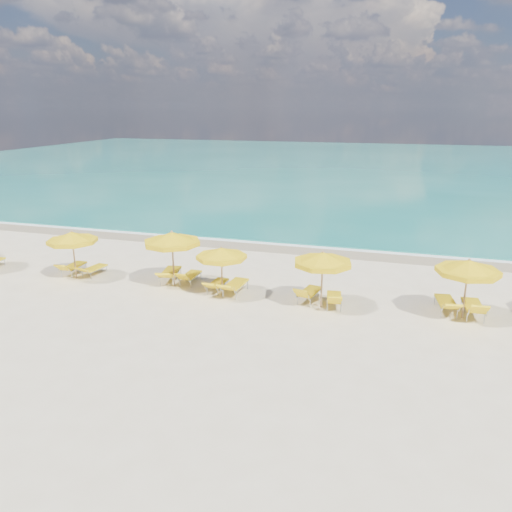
# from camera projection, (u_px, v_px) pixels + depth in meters

# --- Properties ---
(ground_plane) EXTENTS (120.00, 120.00, 0.00)m
(ground_plane) POSITION_uv_depth(u_px,v_px,m) (246.00, 294.00, 20.65)
(ground_plane) COLOR beige
(ocean) EXTENTS (120.00, 80.00, 0.30)m
(ocean) POSITION_uv_depth(u_px,v_px,m) (357.00, 166.00, 64.71)
(ocean) COLOR #136E62
(ocean) RESTS_ON ground
(wet_sand_band) EXTENTS (120.00, 2.60, 0.01)m
(wet_sand_band) POSITION_uv_depth(u_px,v_px,m) (286.00, 247.00, 27.44)
(wet_sand_band) COLOR tan
(wet_sand_band) RESTS_ON ground
(foam_line) EXTENTS (120.00, 1.20, 0.03)m
(foam_line) POSITION_uv_depth(u_px,v_px,m) (290.00, 243.00, 28.17)
(foam_line) COLOR white
(foam_line) RESTS_ON ground
(whitecap_near) EXTENTS (14.00, 0.36, 0.05)m
(whitecap_near) POSITION_uv_depth(u_px,v_px,m) (238.00, 208.00, 37.88)
(whitecap_near) COLOR white
(whitecap_near) RESTS_ON ground
(whitecap_far) EXTENTS (18.00, 0.30, 0.05)m
(whitecap_far) POSITION_uv_depth(u_px,v_px,m) (429.00, 201.00, 40.51)
(whitecap_far) COLOR white
(whitecap_far) RESTS_ON ground
(umbrella_2) EXTENTS (2.37, 2.37, 2.22)m
(umbrella_2) POSITION_uv_depth(u_px,v_px,m) (72.00, 238.00, 21.94)
(umbrella_2) COLOR tan
(umbrella_2) RESTS_ON ground
(umbrella_3) EXTENTS (2.75, 2.75, 2.45)m
(umbrella_3) POSITION_uv_depth(u_px,v_px,m) (172.00, 239.00, 20.97)
(umbrella_3) COLOR tan
(umbrella_3) RESTS_ON ground
(umbrella_4) EXTENTS (2.69, 2.69, 2.09)m
(umbrella_4) POSITION_uv_depth(u_px,v_px,m) (221.00, 254.00, 19.97)
(umbrella_4) COLOR tan
(umbrella_4) RESTS_ON ground
(umbrella_5) EXTENTS (2.63, 2.63, 2.28)m
(umbrella_5) POSITION_uv_depth(u_px,v_px,m) (323.00, 259.00, 18.71)
(umbrella_5) COLOR tan
(umbrella_5) RESTS_ON ground
(umbrella_6) EXTENTS (2.50, 2.50, 2.29)m
(umbrella_6) POSITION_uv_depth(u_px,v_px,m) (468.00, 268.00, 17.70)
(umbrella_6) COLOR tan
(umbrella_6) RESTS_ON ground
(lounger_2_left) EXTENTS (0.68, 1.79, 0.77)m
(lounger_2_left) POSITION_uv_depth(u_px,v_px,m) (73.00, 269.00, 23.04)
(lounger_2_left) COLOR #A5A8AD
(lounger_2_left) RESTS_ON ground
(lounger_2_right) EXTENTS (0.73, 1.70, 0.66)m
(lounger_2_right) POSITION_uv_depth(u_px,v_px,m) (94.00, 271.00, 22.85)
(lounger_2_right) COLOR #A5A8AD
(lounger_2_right) RESTS_ON ground
(lounger_3_left) EXTENTS (1.05, 2.15, 0.81)m
(lounger_3_left) POSITION_uv_depth(u_px,v_px,m) (170.00, 276.00, 22.05)
(lounger_3_left) COLOR #A5A8AD
(lounger_3_left) RESTS_ON ground
(lounger_3_right) EXTENTS (0.59, 1.70, 0.76)m
(lounger_3_right) POSITION_uv_depth(u_px,v_px,m) (190.00, 279.00, 21.83)
(lounger_3_right) COLOR #A5A8AD
(lounger_3_right) RESTS_ON ground
(lounger_4_left) EXTENTS (0.62, 1.67, 0.69)m
(lounger_4_left) POSITION_uv_depth(u_px,v_px,m) (217.00, 287.00, 20.89)
(lounger_4_left) COLOR #A5A8AD
(lounger_4_left) RESTS_ON ground
(lounger_4_right) EXTENTS (0.77, 2.01, 0.79)m
(lounger_4_right) POSITION_uv_depth(u_px,v_px,m) (235.00, 288.00, 20.58)
(lounger_4_right) COLOR #A5A8AD
(lounger_4_right) RESTS_ON ground
(lounger_5_left) EXTENTS (0.92, 1.85, 0.84)m
(lounger_5_left) POSITION_uv_depth(u_px,v_px,m) (309.00, 296.00, 19.82)
(lounger_5_left) COLOR #A5A8AD
(lounger_5_left) RESTS_ON ground
(lounger_5_right) EXTENTS (0.80, 1.74, 0.80)m
(lounger_5_right) POSITION_uv_depth(u_px,v_px,m) (334.00, 301.00, 19.28)
(lounger_5_right) COLOR #A5A8AD
(lounger_5_right) RESTS_ON ground
(lounger_6_left) EXTENTS (0.89, 1.99, 0.78)m
(lounger_6_left) POSITION_uv_depth(u_px,v_px,m) (446.00, 306.00, 18.77)
(lounger_6_left) COLOR #A5A8AD
(lounger_6_left) RESTS_ON ground
(lounger_6_right) EXTENTS (0.78, 1.97, 0.90)m
(lounger_6_right) POSITION_uv_depth(u_px,v_px,m) (473.00, 310.00, 18.37)
(lounger_6_right) COLOR #A5A8AD
(lounger_6_right) RESTS_ON ground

